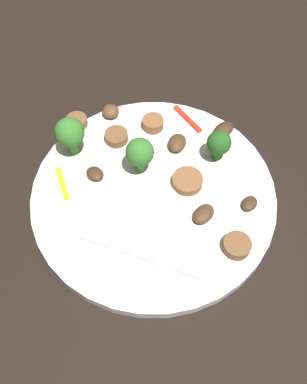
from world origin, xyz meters
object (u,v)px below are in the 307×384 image
at_px(broccoli_floret_0, 140,153).
at_px(broccoli_floret_2, 219,144).
at_px(sausage_slice_3, 153,123).
at_px(mushroom_3, 111,111).
at_px(sausage_slice_0, 187,181).
at_px(sausage_slice_2, 116,137).
at_px(mushroom_1, 95,174).
at_px(sausage_slice_1, 237,246).
at_px(mushroom_0, 177,143).
at_px(mushroom_5, 224,130).
at_px(broccoli_floret_1, 70,133).
at_px(mushroom_2, 204,214).
at_px(pepper_strip_2, 62,185).
at_px(sausage_slice_4, 77,121).
at_px(mushroom_4, 249,204).
at_px(plate, 153,195).
at_px(fork, 105,244).
at_px(pepper_strip_0, 187,119).

xyz_separation_m(broccoli_floret_0, broccoli_floret_2, (-0.09, -0.03, -0.01)).
distance_m(sausage_slice_3, mushroom_3, 0.06).
relative_size(broccoli_floret_2, sausage_slice_0, 1.20).
bearing_deg(broccoli_floret_0, sausage_slice_2, -50.12).
bearing_deg(sausage_slice_3, mushroom_1, 53.59).
height_order(broccoli_floret_0, sausage_slice_3, broccoli_floret_0).
xyz_separation_m(broccoli_floret_0, sausage_slice_1, (-0.11, 0.09, -0.03)).
bearing_deg(mushroom_3, mushroom_0, 154.50).
bearing_deg(mushroom_5, broccoli_floret_1, 14.66).
height_order(mushroom_2, mushroom_3, mushroom_3).
bearing_deg(mushroom_3, sausage_slice_3, 165.33).
relative_size(mushroom_2, pepper_strip_2, 0.63).
height_order(sausage_slice_1, sausage_slice_4, sausage_slice_1).
bearing_deg(sausage_slice_1, pepper_strip_2, -16.59).
xyz_separation_m(sausage_slice_3, mushroom_0, (-0.03, 0.03, -0.00)).
bearing_deg(sausage_slice_4, broccoli_floret_0, 145.08).
distance_m(mushroom_4, mushroom_5, 0.11).
xyz_separation_m(plate, sausage_slice_2, (0.05, -0.07, 0.01)).
relative_size(broccoli_floret_2, mushroom_2, 1.51).
height_order(sausage_slice_2, mushroom_0, same).
distance_m(fork, mushroom_3, 0.18).
xyz_separation_m(broccoli_floret_2, mushroom_2, (0.01, 0.08, -0.02)).
distance_m(plate, broccoli_floret_0, 0.05).
xyz_separation_m(mushroom_2, pepper_strip_0, (0.02, -0.14, -0.00)).
relative_size(sausage_slice_2, pepper_strip_2, 0.64).
distance_m(plate, sausage_slice_1, 0.11).
xyz_separation_m(mushroom_1, pepper_strip_0, (-0.10, -0.10, -0.00)).
height_order(sausage_slice_0, sausage_slice_3, sausage_slice_3).
relative_size(sausage_slice_3, mushroom_0, 0.94).
distance_m(fork, sausage_slice_2, 0.14).
distance_m(mushroom_0, pepper_strip_2, 0.14).
bearing_deg(pepper_strip_0, broccoli_floret_1, 25.42).
height_order(sausage_slice_2, mushroom_4, sausage_slice_2).
bearing_deg(mushroom_0, broccoli_floret_2, 165.55).
xyz_separation_m(sausage_slice_1, pepper_strip_0, (0.06, -0.17, -0.00)).
bearing_deg(plate, broccoli_floret_2, -141.07).
xyz_separation_m(broccoli_floret_1, pepper_strip_2, (0.00, 0.05, -0.03)).
xyz_separation_m(broccoli_floret_0, pepper_strip_0, (-0.05, -0.08, -0.03)).
height_order(sausage_slice_0, mushroom_1, sausage_slice_0).
bearing_deg(broccoli_floret_2, sausage_slice_1, 101.17).
height_order(mushroom_4, pepper_strip_0, mushroom_4).
bearing_deg(plate, sausage_slice_1, 146.89).
bearing_deg(mushroom_3, fork, 96.86).
distance_m(broccoli_floret_1, mushroom_4, 0.22).
xyz_separation_m(broccoli_floret_0, mushroom_5, (-0.10, -0.07, -0.03)).
relative_size(plate, broccoli_floret_2, 6.64).
bearing_deg(sausage_slice_0, pepper_strip_2, 6.65).
height_order(mushroom_5, pepper_strip_2, mushroom_5).
height_order(fork, sausage_slice_1, sausage_slice_1).
xyz_separation_m(broccoli_floret_2, mushroom_1, (0.14, 0.04, -0.02)).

